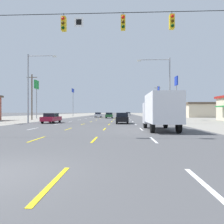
{
  "coord_description": "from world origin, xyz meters",
  "views": [
    {
      "loc": [
        3.35,
        -5.28,
        1.67
      ],
      "look_at": [
        -0.13,
        72.67,
        1.57
      ],
      "focal_mm": 33.24,
      "sensor_mm": 36.0,
      "label": 1
    }
  ],
  "objects": [
    {
      "name": "sedan_far_right_farthest",
      "position": [
        7.11,
        124.69,
        0.76
      ],
      "size": [
        1.8,
        4.5,
        1.46
      ],
      "color": "maroon",
      "rests_on": "ground"
    },
    {
      "name": "pole_sign_left_row_2",
      "position": [
        -13.81,
        67.63,
        7.61
      ],
      "size": [
        0.24,
        2.73,
        9.87
      ],
      "color": "gray",
      "rests_on": "ground"
    },
    {
      "name": "streetlight_left_row_0",
      "position": [
        -9.72,
        24.14,
        5.8
      ],
      "size": [
        4.27,
        0.26,
        10.01
      ],
      "color": "gray",
      "rests_on": "ground"
    },
    {
      "name": "utility_pole_left_row_0",
      "position": [
        -15.08,
        36.64,
        4.88
      ],
      "size": [
        2.2,
        0.26,
        9.37
      ],
      "color": "brown",
      "rests_on": "ground"
    },
    {
      "name": "storefront_right_row_1",
      "position": [
        28.88,
        60.92,
        2.23
      ],
      "size": [
        13.45,
        14.24,
        4.41
      ],
      "color": "beige",
      "rests_on": "ground"
    },
    {
      "name": "pole_sign_right_row_1",
      "position": [
        14.4,
        36.87,
        6.57
      ],
      "size": [
        0.24,
        1.84,
        8.77
      ],
      "color": "gray",
      "rests_on": "ground"
    },
    {
      "name": "signal_span_wire",
      "position": [
        0.62,
        8.24,
        5.26
      ],
      "size": [
        25.51,
        0.52,
        9.25
      ],
      "color": "brown",
      "rests_on": "ground"
    },
    {
      "name": "sedan_far_right_farther",
      "position": [
        6.82,
        94.15,
        0.76
      ],
      "size": [
        1.8,
        4.5,
        1.46
      ],
      "color": "white",
      "rests_on": "ground"
    },
    {
      "name": "hatchback_inner_right_near",
      "position": [
        3.47,
        23.96,
        0.78
      ],
      "size": [
        1.72,
        3.9,
        1.54
      ],
      "color": "black",
      "rests_on": "ground"
    },
    {
      "name": "sedan_far_left_mid",
      "position": [
        -7.0,
        24.96,
        0.76
      ],
      "size": [
        1.8,
        4.5,
        1.46
      ],
      "color": "maroon",
      "rests_on": "ground"
    },
    {
      "name": "lane_markings",
      "position": [
        0.0,
        104.5,
        0.01
      ],
      "size": [
        10.64,
        227.6,
        0.01
      ],
      "color": "white",
      "rests_on": "ground"
    },
    {
      "name": "box_truck_far_right_nearest",
      "position": [
        6.84,
        13.36,
        1.84
      ],
      "size": [
        2.4,
        7.2,
        3.23
      ],
      "color": "silver",
      "rests_on": "ground"
    },
    {
      "name": "ground_plane",
      "position": [
        0.0,
        66.0,
        0.0
      ],
      "size": [
        572.0,
        572.0,
        0.0
      ],
      "primitive_type": "plane",
      "color": "#4C4C4F"
    },
    {
      "name": "sedan_inner_left_far",
      "position": [
        -3.53,
        56.44,
        0.76
      ],
      "size": [
        1.8,
        4.5,
        1.46
      ],
      "color": "silver",
      "rests_on": "ground"
    },
    {
      "name": "lot_apron_right",
      "position": [
        24.75,
        66.0,
        0.0
      ],
      "size": [
        28.0,
        440.0,
        0.01
      ],
      "primitive_type": "cube",
      "color": "gray",
      "rests_on": "ground"
    },
    {
      "name": "pole_sign_left_row_1",
      "position": [
        -17.55,
        44.91,
        7.3
      ],
      "size": [
        0.24,
        2.4,
        9.42
      ],
      "color": "gray",
      "rests_on": "ground"
    },
    {
      "name": "pole_sign_right_row_2",
      "position": [
        15.09,
        60.57,
        7.26
      ],
      "size": [
        0.24,
        2.18,
        9.59
      ],
      "color": "gray",
      "rests_on": "ground"
    },
    {
      "name": "streetlight_right_row_0",
      "position": [
        9.63,
        24.14,
        5.46
      ],
      "size": [
        4.67,
        0.26,
        9.27
      ],
      "color": "gray",
      "rests_on": "ground"
    },
    {
      "name": "utility_pole_right_row_1",
      "position": [
        15.58,
        65.15,
        5.34
      ],
      "size": [
        2.2,
        0.26,
        10.29
      ],
      "color": "brown",
      "rests_on": "ground"
    },
    {
      "name": "lot_apron_left",
      "position": [
        -24.75,
        66.0,
        0.0
      ],
      "size": [
        28.0,
        440.0,
        0.01
      ],
      "primitive_type": "cube",
      "color": "gray",
      "rests_on": "ground"
    },
    {
      "name": "sedan_center_turn_midfar",
      "position": [
        0.24,
        48.27,
        0.76
      ],
      "size": [
        1.8,
        4.5,
        1.46
      ],
      "color": "#235B2D",
      "rests_on": "ground"
    }
  ]
}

